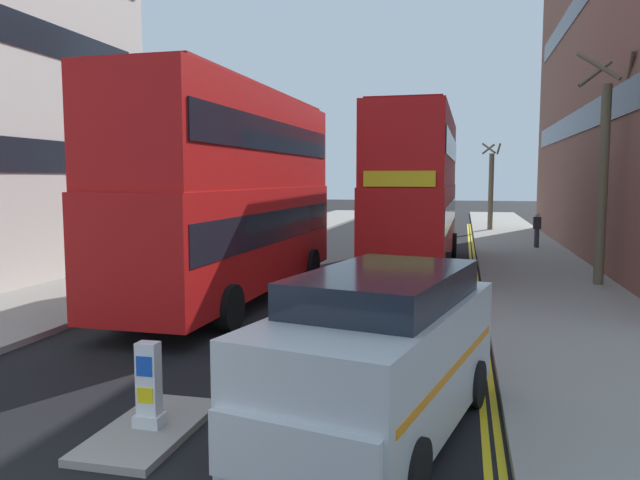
# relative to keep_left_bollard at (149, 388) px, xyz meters

# --- Properties ---
(sidewalk_right) EXTENTS (4.00, 80.00, 0.14)m
(sidewalk_right) POSITION_rel_keep_left_bollard_xyz_m (6.50, 12.48, -0.54)
(sidewalk_right) COLOR gray
(sidewalk_right) RESTS_ON ground
(sidewalk_left) EXTENTS (4.00, 80.00, 0.14)m
(sidewalk_left) POSITION_rel_keep_left_bollard_xyz_m (-6.50, 12.48, -0.54)
(sidewalk_left) COLOR gray
(sidewalk_left) RESTS_ON ground
(kerb_line_outer) EXTENTS (0.10, 56.00, 0.01)m
(kerb_line_outer) POSITION_rel_keep_left_bollard_xyz_m (4.40, 10.48, -0.60)
(kerb_line_outer) COLOR yellow
(kerb_line_outer) RESTS_ON ground
(kerb_line_inner) EXTENTS (0.10, 56.00, 0.01)m
(kerb_line_inner) POSITION_rel_keep_left_bollard_xyz_m (4.24, 10.48, -0.60)
(kerb_line_inner) COLOR yellow
(kerb_line_inner) RESTS_ON ground
(traffic_island) EXTENTS (1.10, 2.20, 0.10)m
(traffic_island) POSITION_rel_keep_left_bollard_xyz_m (0.00, 0.00, -0.56)
(traffic_island) COLOR gray
(traffic_island) RESTS_ON ground
(keep_left_bollard) EXTENTS (0.36, 0.28, 1.11)m
(keep_left_bollard) POSITION_rel_keep_left_bollard_xyz_m (0.00, 0.00, 0.00)
(keep_left_bollard) COLOR silver
(keep_left_bollard) RESTS_ON traffic_island
(double_decker_bus_away) EXTENTS (2.96, 10.85, 5.64)m
(double_decker_bus_away) POSITION_rel_keep_left_bollard_xyz_m (-2.14, 8.55, 2.42)
(double_decker_bus_away) COLOR red
(double_decker_bus_away) RESTS_ON ground
(double_decker_bus_oncoming) EXTENTS (2.90, 10.84, 5.64)m
(double_decker_bus_oncoming) POSITION_rel_keep_left_bollard_xyz_m (2.21, 15.45, 2.42)
(double_decker_bus_oncoming) COLOR red
(double_decker_bus_oncoming) RESTS_ON ground
(taxi_minivan) EXTENTS (2.90, 5.11, 2.12)m
(taxi_minivan) POSITION_rel_keep_left_bollard_xyz_m (2.89, 0.62, 0.46)
(taxi_minivan) COLOR silver
(taxi_minivan) RESTS_ON ground
(pedestrian_far) EXTENTS (0.34, 0.22, 1.62)m
(pedestrian_far) POSITION_rel_keep_left_bollard_xyz_m (7.21, 22.38, 0.38)
(pedestrian_far) COLOR #2D2D38
(pedestrian_far) RESTS_ON sidewalk_right
(street_tree_near) EXTENTS (1.65, 1.73, 6.82)m
(street_tree_near) POSITION_rel_keep_left_bollard_xyz_m (7.89, 12.55, 2.85)
(street_tree_near) COLOR #6B6047
(street_tree_near) RESTS_ON sidewalk_right
(street_tree_mid) EXTENTS (1.15, 1.27, 5.34)m
(street_tree_mid) POSITION_rel_keep_left_bollard_xyz_m (5.54, 32.19, 2.11)
(street_tree_mid) COLOR #6B6047
(street_tree_mid) RESTS_ON sidewalk_right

